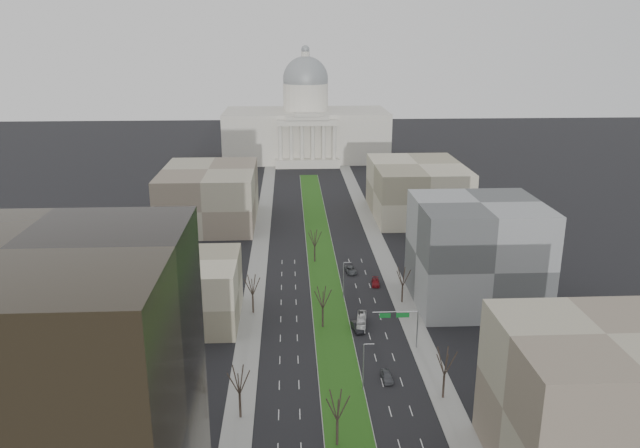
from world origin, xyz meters
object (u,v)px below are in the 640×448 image
object	(u,v)px
box_van	(361,321)
car_grey_near	(387,376)
car_red	(376,282)
car_grey_far	(351,270)
car_black	(357,327)

from	to	relation	value
box_van	car_grey_near	bearing A→B (deg)	-76.08
car_grey_near	box_van	bearing A→B (deg)	92.95
car_red	car_grey_far	xyz separation A→B (m)	(-5.36, 8.77, 0.07)
car_red	box_van	world-z (taller)	box_van
car_black	box_van	xyz separation A→B (m)	(1.14, 2.08, 0.29)
car_black	box_van	world-z (taller)	box_van
car_grey_far	box_van	distance (m)	31.34
car_grey_far	box_van	xyz separation A→B (m)	(-0.76, -31.33, 0.35)
box_van	car_black	bearing A→B (deg)	-110.32
car_black	car_grey_far	distance (m)	33.47
car_black	car_red	distance (m)	25.69
car_black	car_grey_far	size ratio (longest dim) A/B	0.91
car_red	car_black	bearing A→B (deg)	-100.21
car_black	car_red	bearing A→B (deg)	64.50
car_grey_near	car_black	world-z (taller)	car_black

